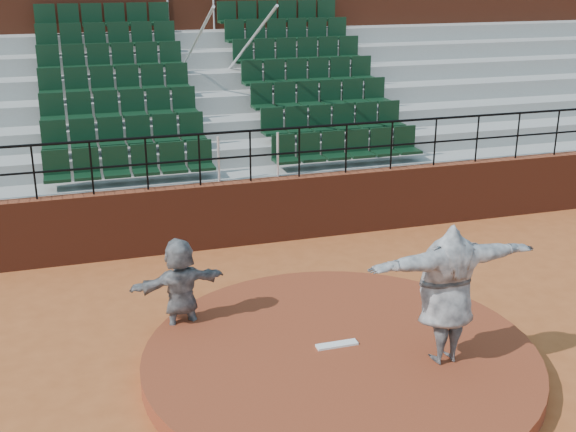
% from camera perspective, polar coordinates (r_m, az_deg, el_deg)
% --- Properties ---
extents(ground, '(90.00, 90.00, 0.00)m').
position_cam_1_polar(ground, '(10.35, 4.15, -11.77)').
color(ground, '#AE5527').
rests_on(ground, ground).
extents(pitchers_mound, '(5.50, 5.50, 0.25)m').
position_cam_1_polar(pitchers_mound, '(10.29, 4.17, -11.17)').
color(pitchers_mound, brown).
rests_on(pitchers_mound, ground).
extents(pitching_rubber, '(0.60, 0.15, 0.03)m').
position_cam_1_polar(pitching_rubber, '(10.34, 3.88, -10.10)').
color(pitching_rubber, white).
rests_on(pitching_rubber, pitchers_mound).
extents(boundary_wall, '(24.00, 0.30, 1.30)m').
position_cam_1_polar(boundary_wall, '(14.42, -2.92, 0.33)').
color(boundary_wall, maroon).
rests_on(boundary_wall, ground).
extents(wall_railing, '(24.04, 0.05, 1.03)m').
position_cam_1_polar(wall_railing, '(14.04, -3.01, 5.66)').
color(wall_railing, black).
rests_on(wall_railing, boundary_wall).
extents(seating_deck, '(24.00, 5.97, 4.63)m').
position_cam_1_polar(seating_deck, '(17.64, -5.91, 6.45)').
color(seating_deck, '#9C9B96').
rests_on(seating_deck, ground).
extents(press_box_facade, '(24.00, 3.00, 7.10)m').
position_cam_1_polar(press_box_facade, '(21.17, -8.30, 14.27)').
color(press_box_facade, maroon).
rests_on(press_box_facade, ground).
extents(pitcher, '(2.42, 0.73, 1.95)m').
position_cam_1_polar(pitcher, '(9.78, 12.42, -6.01)').
color(pitcher, black).
rests_on(pitcher, pitchers_mound).
extents(fielder, '(1.51, 0.68, 1.57)m').
position_cam_1_polar(fielder, '(10.87, -8.51, -5.67)').
color(fielder, black).
rests_on(fielder, ground).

